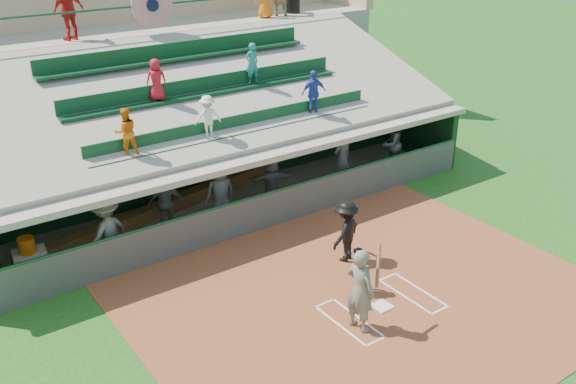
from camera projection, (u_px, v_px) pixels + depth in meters
ground at (382, 307)px, 15.30m from camera, size 100.00×100.00×0.00m
dirt_slab at (368, 297)px, 15.67m from camera, size 11.00×9.00×0.02m
home_plate at (382, 306)px, 15.28m from camera, size 0.43×0.43×0.03m
batters_box_chalk at (382, 307)px, 15.29m from camera, size 2.65×1.85×0.01m
dugout_floor at (236, 206)px, 20.31m from camera, size 16.00×3.50×0.04m
concourse_slab at (143, 89)px, 24.39m from camera, size 20.00×3.00×4.60m
grandstand at (178, 109)px, 22.19m from camera, size 20.40×10.40×7.80m
batter_at_plate at (360, 290)px, 14.12m from camera, size 0.93×0.82×2.02m
catcher at (356, 270)px, 15.64m from camera, size 0.70×0.61×1.21m
home_umpire at (346, 231)px, 16.96m from camera, size 1.27×1.00×1.72m
dugout_bench at (219, 185)px, 21.23m from camera, size 13.86×3.50×0.42m
white_table at (31, 263)px, 16.39m from camera, size 0.89×0.71×0.71m
water_cooler at (27, 245)px, 16.09m from camera, size 0.42×0.42×0.42m
dugout_player_a at (107, 232)px, 16.60m from camera, size 1.46×1.20×1.97m
dugout_player_b at (166, 203)px, 18.38m from camera, size 1.13×0.71×1.79m
dugout_player_c at (220, 193)px, 18.96m from camera, size 0.94×0.63×1.87m
dugout_player_d at (271, 182)px, 19.97m from camera, size 1.61×0.86×1.66m
dugout_player_e at (342, 159)px, 21.34m from camera, size 0.75×0.52×1.96m
dugout_player_f at (391, 144)px, 22.65m from camera, size 1.12×0.97×1.96m
trash_bin at (293, 2)px, 26.46m from camera, size 0.57×0.57×0.85m
concourse_staff_a at (69, 10)px, 21.01m from camera, size 1.24×0.83×1.95m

